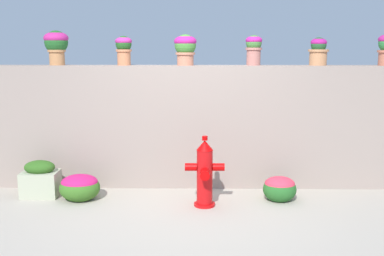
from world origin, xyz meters
The scene contains 11 objects.
ground_plane centered at (0.00, 0.00, 0.00)m, with size 24.00×24.00×0.00m, color #A79D8E.
stone_wall centered at (0.00, 1.23, 0.84)m, with size 6.19×0.30×1.69m, color gray.
potted_plant_1 centered at (-1.77, 1.26, 1.98)m, with size 0.33×0.33×0.46m.
potted_plant_2 centered at (-0.85, 1.23, 1.93)m, with size 0.22×0.22×0.39m.
potted_plant_3 centered at (-0.02, 1.23, 1.93)m, with size 0.30×0.30×0.41m.
potted_plant_4 centered at (0.90, 1.26, 1.93)m, with size 0.22×0.22×0.40m.
potted_plant_5 centered at (1.77, 1.25, 1.89)m, with size 0.27×0.27×0.37m.
fire_hydrant centered at (0.23, 0.40, 0.41)m, with size 0.49×0.39×0.88m.
flower_bush_left centered at (-1.37, 0.61, 0.18)m, with size 0.52×0.47×0.34m.
flower_bush_right centered at (1.20, 0.61, 0.17)m, with size 0.43×0.38×0.33m.
planter_box centered at (-1.91, 0.74, 0.23)m, with size 0.47×0.33×0.48m.
Camera 1 is at (0.15, -5.06, 2.00)m, focal length 43.28 mm.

